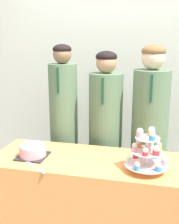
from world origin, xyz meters
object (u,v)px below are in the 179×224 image
object	(u,v)px
cupcake_stand	(147,152)
student_0	(64,133)
student_1	(105,140)
cake_knife	(32,165)
round_cake	(32,149)
student_2	(149,140)

from	to	relation	value
cupcake_stand	student_0	distance (m)	1.01
student_0	student_1	bearing A→B (deg)	0.00
cake_knife	student_1	size ratio (longest dim) A/B	0.14
round_cake	cake_knife	size ratio (longest dim) A/B	1.00
student_0	student_2	bearing A→B (deg)	0.00
cake_knife	student_1	xyz separation A→B (m)	(0.39, 0.72, -0.03)
cupcake_stand	student_2	distance (m)	0.63
cake_knife	student_2	bearing A→B (deg)	78.34
cake_knife	student_2	distance (m)	1.06
round_cake	cupcake_stand	world-z (taller)	cupcake_stand
round_cake	student_2	distance (m)	1.02
student_0	student_1	xyz separation A→B (m)	(0.39, 0.00, -0.03)
student_1	student_2	bearing A→B (deg)	0.00
student_2	cupcake_stand	bearing A→B (deg)	-89.58
student_0	student_2	xyz separation A→B (m)	(0.78, 0.00, -0.01)
cake_knife	cupcake_stand	bearing A→B (deg)	43.29
student_0	student_2	world-z (taller)	student_0
cupcake_stand	cake_knife	bearing A→B (deg)	-172.40
student_2	student_1	bearing A→B (deg)	-180.00
round_cake	cupcake_stand	size ratio (longest dim) A/B	0.73
cake_knife	student_2	xyz separation A→B (m)	(0.78, 0.72, -0.00)
cake_knife	cupcake_stand	distance (m)	0.80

